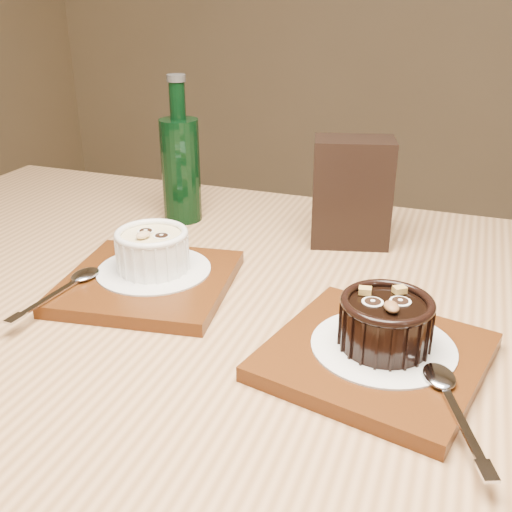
{
  "coord_description": "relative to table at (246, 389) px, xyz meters",
  "views": [
    {
      "loc": [
        0.2,
        -0.36,
        1.06
      ],
      "look_at": [
        0.0,
        0.15,
        0.81
      ],
      "focal_mm": 42.0,
      "sensor_mm": 36.0,
      "label": 1
    }
  ],
  "objects": [
    {
      "name": "spoon_right",
      "position": [
        0.21,
        -0.09,
        0.11
      ],
      "size": [
        0.08,
        0.13,
        0.01
      ],
      "primitive_type": null,
      "rotation": [
        0.0,
        0.0,
        0.39
      ],
      "color": "silver",
      "rests_on": "tray_right"
    },
    {
      "name": "doily_right",
      "position": [
        0.15,
        -0.03,
        0.11
      ],
      "size": [
        0.13,
        0.13,
        0.0
      ],
      "primitive_type": "cylinder",
      "color": "silver",
      "rests_on": "tray_right"
    },
    {
      "name": "spoon_left",
      "position": [
        -0.19,
        -0.04,
        0.11
      ],
      "size": [
        0.03,
        0.14,
        0.01
      ],
      "primitive_type": null,
      "rotation": [
        0.0,
        0.0,
        -0.06
      ],
      "color": "silver",
      "rests_on": "tray_left"
    },
    {
      "name": "doily_left",
      "position": [
        -0.13,
        0.04,
        0.11
      ],
      "size": [
        0.13,
        0.13,
        0.0
      ],
      "primitive_type": "cylinder",
      "color": "silver",
      "rests_on": "tray_left"
    },
    {
      "name": "condiment_stand",
      "position": [
        0.05,
        0.23,
        0.16
      ],
      "size": [
        0.11,
        0.08,
        0.14
      ],
      "primitive_type": "cube",
      "rotation": [
        0.0,
        0.0,
        0.28
      ],
      "color": "black",
      "rests_on": "table"
    },
    {
      "name": "green_bottle",
      "position": [
        -0.19,
        0.23,
        0.17
      ],
      "size": [
        0.05,
        0.05,
        0.21
      ],
      "color": "black",
      "rests_on": "table"
    },
    {
      "name": "tray_left",
      "position": [
        -0.13,
        0.02,
        0.1
      ],
      "size": [
        0.21,
        0.21,
        0.01
      ],
      "primitive_type": "cube",
      "rotation": [
        0.0,
        0.0,
        0.17
      ],
      "color": "#54280E",
      "rests_on": "table"
    },
    {
      "name": "table",
      "position": [
        0.0,
        0.0,
        0.0
      ],
      "size": [
        1.21,
        0.82,
        0.75
      ],
      "rotation": [
        0.0,
        0.0,
        0.02
      ],
      "color": "#9A6D43",
      "rests_on": "ground"
    },
    {
      "name": "ramekin_white",
      "position": [
        -0.13,
        0.04,
        0.13
      ],
      "size": [
        0.08,
        0.08,
        0.05
      ],
      "rotation": [
        0.0,
        0.0,
        -0.25
      ],
      "color": "white",
      "rests_on": "doily_left"
    },
    {
      "name": "ramekin_dark",
      "position": [
        0.15,
        -0.03,
        0.13
      ],
      "size": [
        0.08,
        0.08,
        0.05
      ],
      "rotation": [
        0.0,
        0.0,
        0.42
      ],
      "color": "black",
      "rests_on": "doily_right"
    },
    {
      "name": "tray_right",
      "position": [
        0.14,
        -0.03,
        0.1
      ],
      "size": [
        0.21,
        0.21,
        0.01
      ],
      "primitive_type": "cube",
      "rotation": [
        0.0,
        0.0,
        -0.2
      ],
      "color": "#54280E",
      "rests_on": "table"
    }
  ]
}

